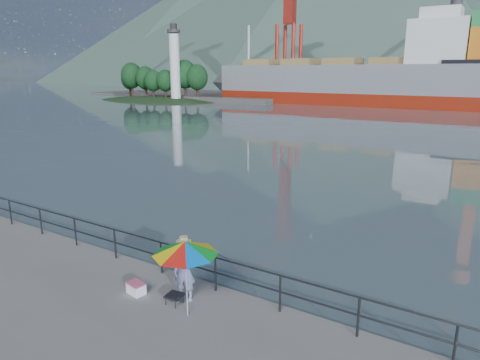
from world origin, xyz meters
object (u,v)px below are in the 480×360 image
object	(u,v)px
cooler_bag	(136,289)
bulk_carrier	(354,81)
beach_umbrella	(185,248)
fisherman	(185,271)

from	to	relation	value
cooler_bag	bulk_carrier	bearing A→B (deg)	114.77
beach_umbrella	cooler_bag	bearing A→B (deg)	177.06
beach_umbrella	bulk_carrier	size ratio (longest dim) A/B	0.04
bulk_carrier	beach_umbrella	bearing A→B (deg)	-75.16
fisherman	bulk_carrier	distance (m)	73.99
beach_umbrella	bulk_carrier	distance (m)	74.67
beach_umbrella	cooler_bag	distance (m)	2.53
fisherman	beach_umbrella	xyz separation A→B (m)	(0.55, -0.60, 1.00)
beach_umbrella	fisherman	bearing A→B (deg)	132.71
cooler_bag	bulk_carrier	world-z (taller)	bulk_carrier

